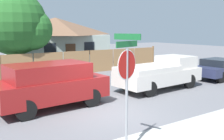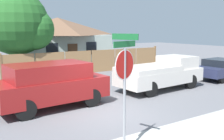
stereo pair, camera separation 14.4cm
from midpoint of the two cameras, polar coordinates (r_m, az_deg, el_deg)
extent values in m
plane|color=slate|center=(10.18, 0.18, -9.57)|extent=(80.00, 80.00, 0.00)
cube|color=#997047|center=(17.65, -19.42, 0.60)|extent=(2.02, 0.06, 1.66)
cube|color=#997047|center=(18.25, -12.99, 1.14)|extent=(2.02, 0.06, 1.66)
cube|color=#997047|center=(19.07, -7.05, 1.62)|extent=(2.02, 0.06, 1.66)
cube|color=#997047|center=(20.08, -1.64, 2.05)|extent=(2.02, 0.06, 1.66)
cube|color=#997047|center=(21.25, 3.21, 2.42)|extent=(2.02, 0.06, 1.66)
cube|color=#997047|center=(22.55, 7.53, 2.73)|extent=(2.02, 0.06, 1.66)
cube|color=brown|center=(17.42, -22.79, 0.47)|extent=(0.12, 0.12, 1.76)
cube|color=brown|center=(23.25, 9.50, 2.99)|extent=(0.12, 0.12, 1.76)
cube|color=#B2C1B7|center=(25.33, -11.38, 4.46)|extent=(8.02, 6.27, 2.69)
pyramid|color=brown|center=(25.26, -11.53, 9.31)|extent=(8.66, 6.77, 1.60)
cube|color=black|center=(21.73, -12.71, 4.28)|extent=(1.00, 0.04, 1.10)
cube|color=black|center=(23.23, -4.33, 4.76)|extent=(1.00, 0.04, 1.10)
cube|color=brown|center=(22.47, -8.35, 3.12)|extent=(0.90, 0.04, 2.00)
cylinder|color=brown|center=(19.07, -19.58, 1.70)|extent=(0.40, 0.40, 2.01)
sphere|color=#235B23|center=(18.94, -20.00, 9.64)|extent=(4.36, 4.36, 4.36)
sphere|color=#266326|center=(18.67, -16.58, 8.49)|extent=(2.84, 2.84, 2.84)
cube|color=maroon|center=(11.07, -12.64, -4.01)|extent=(4.62, 2.26, 0.85)
cube|color=maroon|center=(10.88, -13.32, -0.25)|extent=(3.26, 2.02, 0.64)
cube|color=black|center=(11.55, -6.49, 0.45)|extent=(0.17, 1.75, 0.53)
cylinder|color=black|center=(12.53, -8.39, -4.30)|extent=(0.77, 0.22, 0.77)
cylinder|color=black|center=(11.05, -4.01, -6.02)|extent=(0.77, 0.22, 0.77)
cylinder|color=black|center=(11.52, -20.78, -5.96)|extent=(0.77, 0.22, 0.77)
cylinder|color=black|center=(9.89, -17.91, -8.23)|extent=(0.77, 0.22, 0.77)
cube|color=silver|center=(14.30, 10.65, -1.33)|extent=(5.10, 2.24, 0.72)
cube|color=silver|center=(15.23, 14.24, 1.77)|extent=(1.70, 1.87, 0.65)
cube|color=silver|center=(14.27, 5.68, 0.74)|extent=(3.13, 0.27, 0.25)
cube|color=silver|center=(12.99, 11.14, -0.20)|extent=(3.13, 0.27, 0.25)
cube|color=silver|center=(12.54, 3.07, -0.36)|extent=(0.19, 1.84, 0.25)
cylinder|color=black|center=(16.06, 12.13, -1.50)|extent=(0.76, 0.22, 0.76)
cylinder|color=black|center=(15.01, 17.05, -2.41)|extent=(0.76, 0.22, 0.76)
cylinder|color=black|center=(13.92, 3.66, -2.90)|extent=(0.76, 0.22, 0.76)
cylinder|color=black|center=(12.69, 8.69, -4.15)|extent=(0.76, 0.22, 0.76)
cube|color=#282D4C|center=(18.50, 23.00, 0.04)|extent=(4.14, 2.09, 0.56)
cube|color=black|center=(18.30, 22.84, 1.54)|extent=(1.95, 1.77, 0.44)
cylinder|color=black|center=(20.01, 22.78, -0.08)|extent=(0.69, 0.22, 0.69)
cylinder|color=black|center=(17.92, 18.69, -0.82)|extent=(0.69, 0.22, 0.69)
cylinder|color=black|center=(17.07, 23.16, -1.54)|extent=(0.69, 0.22, 0.69)
cylinder|color=gray|center=(6.68, 3.33, -7.13)|extent=(0.07, 0.07, 2.76)
cylinder|color=red|center=(6.48, 3.41, 1.15)|extent=(0.69, 0.24, 0.71)
cylinder|color=white|center=(6.48, 3.42, 1.15)|extent=(0.72, 0.24, 0.75)
cube|color=#19602D|center=(6.43, 3.45, 5.64)|extent=(0.84, 0.29, 0.15)
cube|color=#19602D|center=(6.42, 3.47, 7.25)|extent=(0.26, 0.75, 0.15)
camera|label=1|loc=(0.07, -89.61, 0.06)|focal=42.00mm
camera|label=2|loc=(0.07, 90.39, -0.06)|focal=42.00mm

